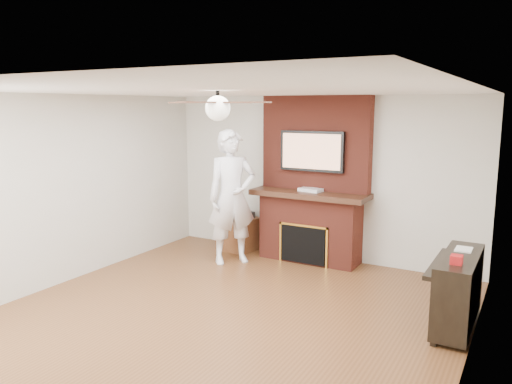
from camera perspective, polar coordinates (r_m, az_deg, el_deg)
The scene contains 12 objects.
room_shell at distance 5.36m, azimuth -4.24°, elevation -2.00°, with size 5.36×5.86×2.86m.
fireplace at distance 7.62m, azimuth 6.43°, elevation -0.46°, with size 1.78×0.64×2.50m.
tv at distance 7.48m, azimuth 6.40°, elevation 4.66°, with size 1.00×0.08×0.60m.
ceiling_fan at distance 5.24m, azimuth -4.40°, elevation 9.64°, with size 1.21×1.21×0.31m.
person at distance 7.44m, azimuth -2.77°, elevation -0.59°, with size 0.74×0.49×2.01m, color silver.
side_table at distance 8.27m, azimuth -1.97°, elevation -4.56°, with size 0.65×0.65×0.63m.
piano at distance 5.80m, azimuth 22.05°, elevation -10.23°, with size 0.46×1.22×0.89m.
cable_box at distance 7.51m, azimuth 6.25°, elevation 0.24°, with size 0.34×0.19×0.05m, color silver.
candle_orange at distance 7.69m, azimuth 4.53°, elevation -7.47°, with size 0.08×0.08×0.13m, color #B95815.
candle_green at distance 7.69m, azimuth 4.87°, elevation -7.60°, with size 0.07×0.07×0.10m, color #438435.
candle_cream at distance 7.61m, azimuth 6.14°, elevation -7.78°, with size 0.08×0.08×0.10m, color beige.
candle_blue at distance 7.57m, azimuth 7.65°, elevation -8.02°, with size 0.06×0.06×0.08m, color teal.
Camera 1 is at (2.91, -4.36, 2.34)m, focal length 35.00 mm.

